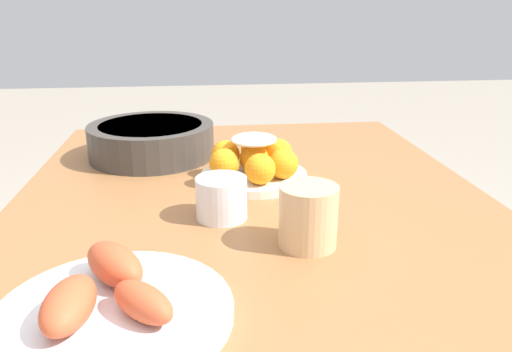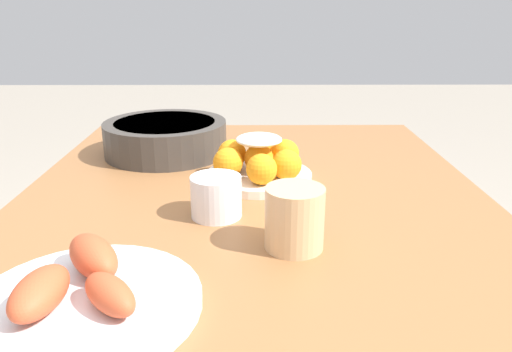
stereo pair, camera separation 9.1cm
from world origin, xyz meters
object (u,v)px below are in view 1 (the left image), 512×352
seafood_platter (110,304)px  cup_near (308,216)px  serving_bowl (152,139)px  cup_far (221,198)px  cake_plate (254,163)px  dining_table (258,269)px

seafood_platter → cup_near: (0.15, -0.26, 0.03)m
serving_bowl → seafood_platter: 0.62m
serving_bowl → cup_far: bearing=-158.4°
cake_plate → dining_table: bearing=176.0°
seafood_platter → cup_near: size_ratio=2.95×
cake_plate → cup_far: cake_plate is taller
dining_table → cup_far: size_ratio=15.16×
serving_bowl → cup_near: bearing=-150.9°
serving_bowl → cup_near: (-0.47, -0.26, 0.00)m
cake_plate → cup_near: cake_plate is taller
cup_near → cup_far: size_ratio=1.09×
cake_plate → cup_far: (-0.18, 0.07, -0.00)m
seafood_platter → cup_far: 0.30m
cake_plate → serving_bowl: cake_plate is taller
cup_near → seafood_platter: bearing=120.1°
cake_plate → cup_far: bearing=157.2°
cup_far → cup_near: bearing=-133.0°
cake_plate → seafood_platter: (-0.44, 0.21, -0.02)m
seafood_platter → cup_near: bearing=-59.9°
dining_table → cake_plate: size_ratio=6.05×
seafood_platter → cup_far: size_ratio=3.23×
cup_near → cup_far: (0.11, 0.12, -0.01)m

